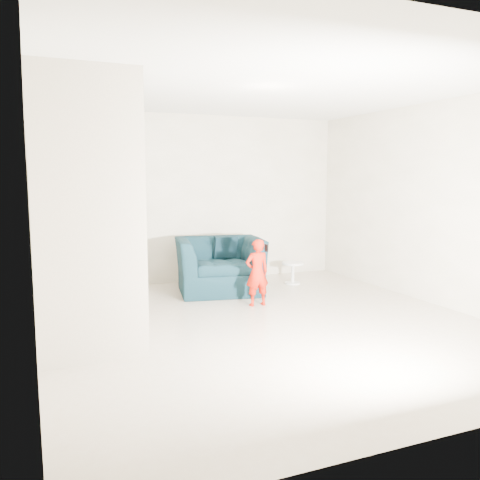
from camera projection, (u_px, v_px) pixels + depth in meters
name	position (u px, v px, depth m)	size (l,w,h in m)	color
floor	(268.00, 325.00, 5.89)	(5.50, 5.50, 0.00)	tan
ceiling	(270.00, 86.00, 5.56)	(5.50, 5.50, 0.00)	silver
back_wall	(195.00, 199.00, 8.24)	(5.00, 5.00, 0.00)	#AEA68E
front_wall	(459.00, 235.00, 3.21)	(5.00, 5.00, 0.00)	#AEA68E
left_wall	(29.00, 216.00, 4.77)	(5.50, 5.50, 0.00)	#AEA68E
right_wall	(439.00, 204.00, 6.68)	(5.50, 5.50, 0.00)	#AEA68E
armchair	(219.00, 265.00, 7.55)	(1.24, 1.08, 0.81)	black
toddler	(257.00, 272.00, 6.73)	(0.33, 0.21, 0.90)	#962204
side_table	(293.00, 269.00, 8.13)	(0.35, 0.35, 0.35)	silver
staircase	(81.00, 248.00, 5.51)	(1.02, 3.03, 3.62)	#ADA089
cushion	(225.00, 247.00, 7.79)	(0.36, 0.10, 0.34)	black
throw	(185.00, 261.00, 7.26)	(0.04, 0.44, 0.49)	black
phone	(266.00, 248.00, 6.68)	(0.02, 0.05, 0.10)	black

